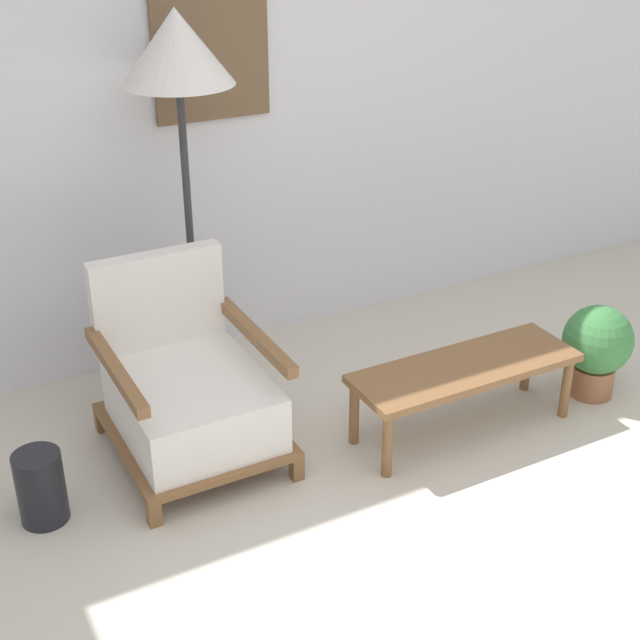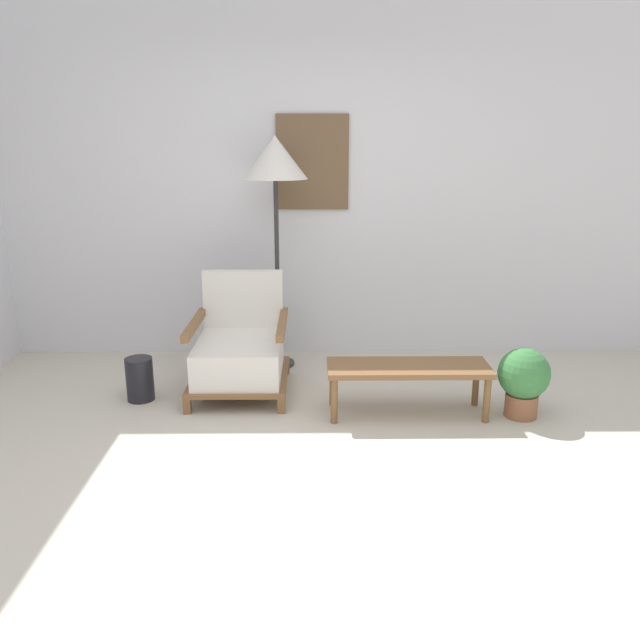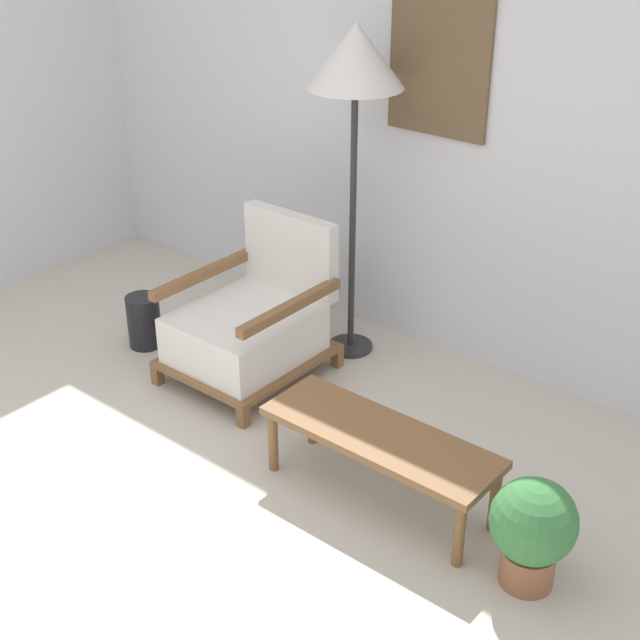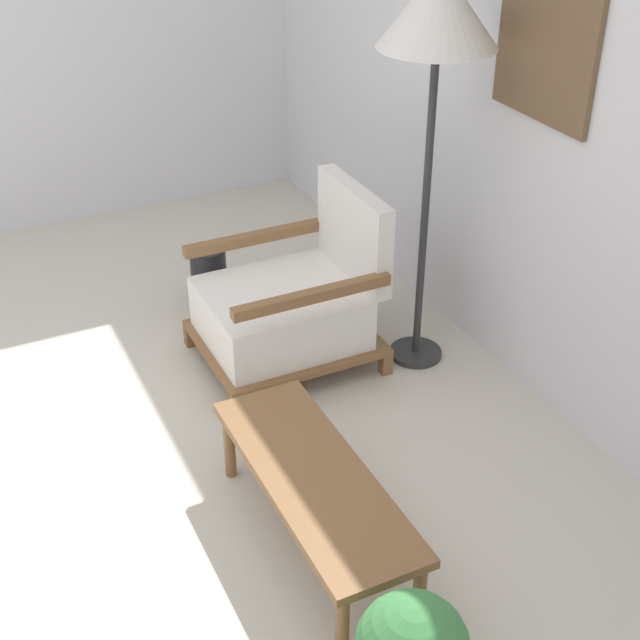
# 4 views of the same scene
# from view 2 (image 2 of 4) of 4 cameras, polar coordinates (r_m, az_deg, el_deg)

# --- Properties ---
(ground_plane) EXTENTS (14.00, 14.00, 0.00)m
(ground_plane) POSITION_cam_2_polar(r_m,az_deg,el_deg) (3.20, -1.67, -15.89)
(ground_plane) COLOR beige
(wall_back) EXTENTS (8.00, 0.09, 2.70)m
(wall_back) POSITION_cam_2_polar(r_m,az_deg,el_deg) (5.03, -1.35, 11.96)
(wall_back) COLOR silver
(wall_back) RESTS_ON ground_plane
(armchair) EXTENTS (0.66, 0.78, 0.80)m
(armchair) POSITION_cam_2_polar(r_m,az_deg,el_deg) (4.40, -7.33, -2.81)
(armchair) COLOR brown
(armchair) RESTS_ON ground_plane
(floor_lamp) EXTENTS (0.48, 0.48, 1.75)m
(floor_lamp) POSITION_cam_2_polar(r_m,az_deg,el_deg) (4.68, -4.11, 13.99)
(floor_lamp) COLOR #2D2D2D
(floor_lamp) RESTS_ON ground_plane
(coffee_table) EXTENTS (1.03, 0.35, 0.33)m
(coffee_table) POSITION_cam_2_polar(r_m,az_deg,el_deg) (4.02, 8.07, -4.70)
(coffee_table) COLOR brown
(coffee_table) RESTS_ON ground_plane
(vase) EXTENTS (0.18, 0.18, 0.30)m
(vase) POSITION_cam_2_polar(r_m,az_deg,el_deg) (4.42, -16.15, -5.21)
(vase) COLOR black
(vase) RESTS_ON ground_plane
(potted_plant) EXTENTS (0.33, 0.33, 0.45)m
(potted_plant) POSITION_cam_2_polar(r_m,az_deg,el_deg) (4.16, 18.11, -5.10)
(potted_plant) COLOR #935B3D
(potted_plant) RESTS_ON ground_plane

